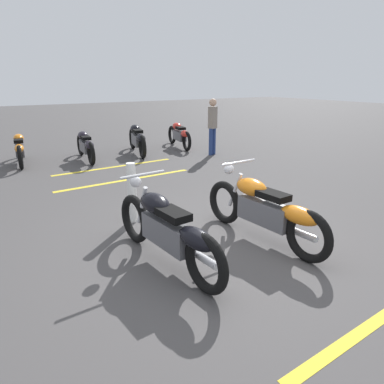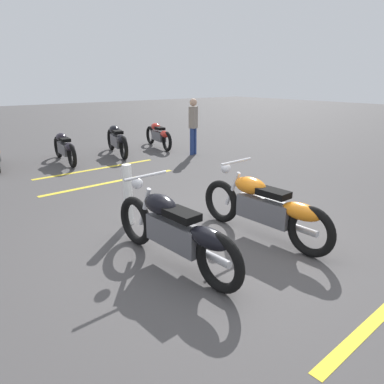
# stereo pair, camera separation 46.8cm
# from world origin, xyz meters

# --- Properties ---
(ground_plane) EXTENTS (60.00, 60.00, 0.00)m
(ground_plane) POSITION_xyz_m (0.00, 0.00, 0.00)
(ground_plane) COLOR #474444
(motorcycle_bright_foreground) EXTENTS (2.23, 0.62, 1.04)m
(motorcycle_bright_foreground) POSITION_xyz_m (-0.13, -0.73, 0.46)
(motorcycle_bright_foreground) COLOR black
(motorcycle_bright_foreground) RESTS_ON ground
(motorcycle_dark_foreground) EXTENTS (2.23, 0.62, 1.04)m
(motorcycle_dark_foreground) POSITION_xyz_m (-0.01, 0.72, 0.46)
(motorcycle_dark_foreground) COLOR black
(motorcycle_dark_foreground) RESTS_ON ground
(motorcycle_row_far_left) EXTENTS (2.04, 0.50, 0.77)m
(motorcycle_row_far_left) POSITION_xyz_m (6.64, -3.34, 0.42)
(motorcycle_row_far_left) COLOR black
(motorcycle_row_far_left) RESTS_ON ground
(motorcycle_row_left) EXTENTS (2.19, 0.62, 0.84)m
(motorcycle_row_left) POSITION_xyz_m (6.41, -1.75, 0.46)
(motorcycle_row_left) COLOR black
(motorcycle_row_left) RESTS_ON ground
(motorcycle_row_center) EXTENTS (2.05, 0.35, 0.77)m
(motorcycle_row_center) POSITION_xyz_m (6.32, -0.18, 0.42)
(motorcycle_row_center) COLOR black
(motorcycle_row_center) RESTS_ON ground
(bystander_near_row) EXTENTS (0.25, 0.28, 1.62)m
(bystander_near_row) POSITION_xyz_m (5.11, -3.57, 0.90)
(bystander_near_row) COLOR navy
(bystander_near_row) RESTS_ON ground
(bollard_post) EXTENTS (0.14, 0.14, 0.95)m
(bollard_post) POSITION_xyz_m (1.53, 0.51, 0.47)
(bollard_post) COLOR white
(bollard_post) RESTS_ON ground
(parking_stripe_mid) EXTENTS (0.28, 3.20, 0.01)m
(parking_stripe_mid) POSITION_xyz_m (3.85, -0.32, 0.00)
(parking_stripe_mid) COLOR yellow
(parking_stripe_mid) RESTS_ON ground
(parking_stripe_far) EXTENTS (0.28, 3.20, 0.01)m
(parking_stripe_far) POSITION_xyz_m (5.18, -0.56, 0.00)
(parking_stripe_far) COLOR yellow
(parking_stripe_far) RESTS_ON ground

